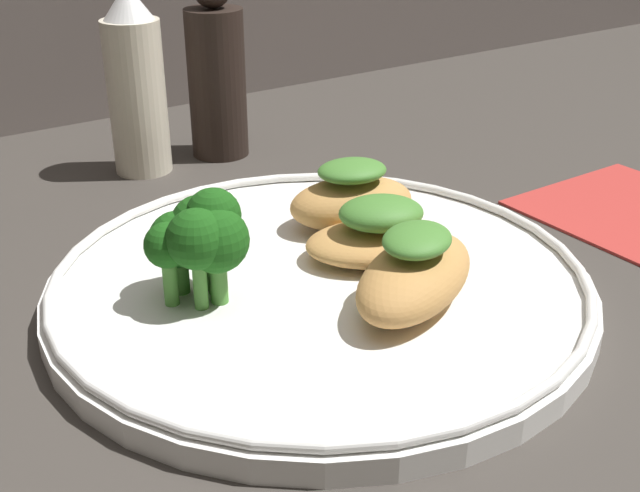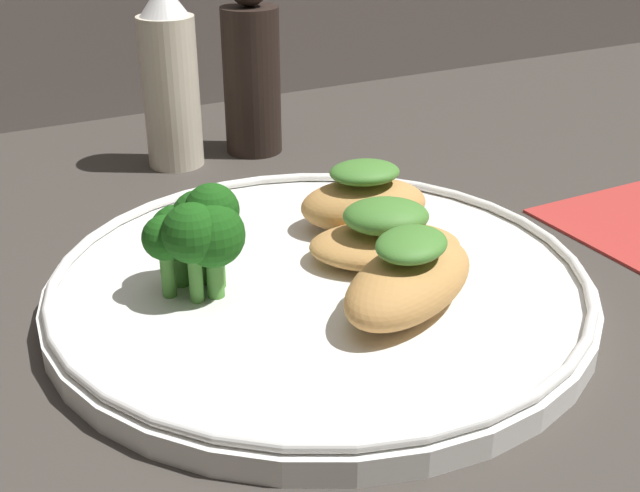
% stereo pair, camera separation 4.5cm
% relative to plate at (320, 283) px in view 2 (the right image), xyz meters
% --- Properties ---
extents(ground_plane, '(1.80, 1.80, 0.01)m').
position_rel_plate_xyz_m(ground_plane, '(0.00, 0.00, -0.01)').
color(ground_plane, '#3D3833').
extents(plate, '(0.31, 0.31, 0.02)m').
position_rel_plate_xyz_m(plate, '(0.00, 0.00, 0.00)').
color(plate, white).
rests_on(plate, ground_plane).
extents(grilled_meat_front, '(0.11, 0.09, 0.04)m').
position_rel_plate_xyz_m(grilled_meat_front, '(0.03, -0.05, 0.02)').
color(grilled_meat_front, tan).
rests_on(grilled_meat_front, plate).
extents(grilled_meat_middle, '(0.11, 0.09, 0.04)m').
position_rel_plate_xyz_m(grilled_meat_middle, '(0.04, -0.00, 0.02)').
color(grilled_meat_middle, tan).
rests_on(grilled_meat_middle, plate).
extents(grilled_meat_back, '(0.09, 0.07, 0.04)m').
position_rel_plate_xyz_m(grilled_meat_back, '(0.06, 0.05, 0.02)').
color(grilled_meat_back, tan).
rests_on(grilled_meat_back, plate).
extents(broccoli_bunch, '(0.05, 0.06, 0.06)m').
position_rel_plate_xyz_m(broccoli_bunch, '(-0.07, 0.02, 0.04)').
color(broccoli_bunch, '#4C8E38').
rests_on(broccoli_bunch, plate).
extents(sauce_bottle, '(0.05, 0.05, 0.15)m').
position_rel_plate_xyz_m(sauce_bottle, '(-0.00, 0.25, 0.06)').
color(sauce_bottle, beige).
rests_on(sauce_bottle, ground_plane).
extents(pepper_grinder, '(0.05, 0.05, 0.15)m').
position_rel_plate_xyz_m(pepper_grinder, '(0.07, 0.25, 0.06)').
color(pepper_grinder, black).
rests_on(pepper_grinder, ground_plane).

